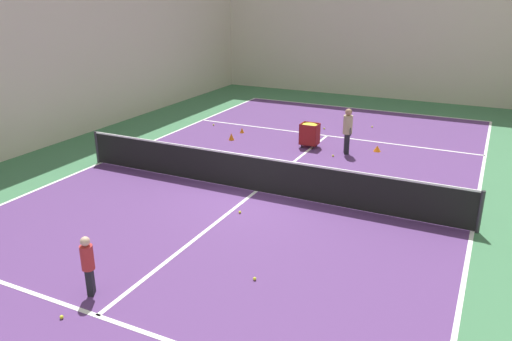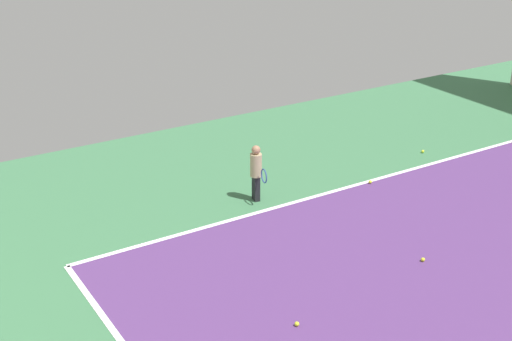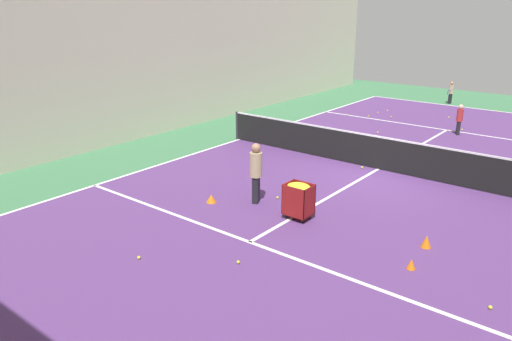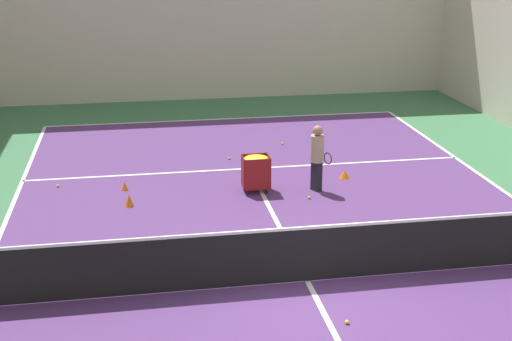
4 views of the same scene
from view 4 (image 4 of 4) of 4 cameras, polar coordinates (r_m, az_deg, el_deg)
ground_plane at (r=12.81m, az=4.14°, el=-8.85°), size 33.39×33.39×0.00m
court_playing_area at (r=12.81m, az=4.14°, el=-8.84°), size 11.43×23.27×0.00m
line_baseline_far at (r=23.57m, az=-2.59°, el=4.14°), size 11.43×0.10×0.00m
line_service_far at (r=18.60m, az=-0.53°, el=0.16°), size 11.43×0.10×0.00m
line_centre_service at (r=12.81m, az=4.14°, el=-8.83°), size 0.10×12.80×0.00m
tennis_net at (r=12.57m, az=4.20°, el=-6.62°), size 11.73×0.10×1.06m
coach_at_net at (r=16.83m, az=4.92°, el=1.35°), size 0.46×0.64×1.60m
ball_cart at (r=16.78m, az=-0.00°, el=0.34°), size 0.64×0.51×0.90m
training_cone_0 at (r=16.30m, az=-10.12°, el=-2.36°), size 0.22×0.22×0.27m
training_cone_1 at (r=17.99m, az=7.10°, el=-0.29°), size 0.26×0.26×0.21m
training_cone_2 at (r=17.33m, az=-10.47°, el=-1.21°), size 0.18×0.18×0.21m
tennis_ball_0 at (r=16.55m, az=4.28°, el=-2.16°), size 0.07×0.07×0.07m
tennis_ball_1 at (r=11.59m, az=7.29°, el=-11.93°), size 0.07×0.07×0.07m
tennis_ball_4 at (r=17.90m, az=-15.56°, el=-1.19°), size 0.07×0.07×0.07m
tennis_ball_7 at (r=19.35m, az=-2.16°, el=0.99°), size 0.07×0.07×0.07m
tennis_ball_9 at (r=13.11m, az=5.74°, el=-8.04°), size 0.07×0.07×0.07m
tennis_ball_14 at (r=20.69m, az=2.13°, el=2.16°), size 0.07×0.07×0.07m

